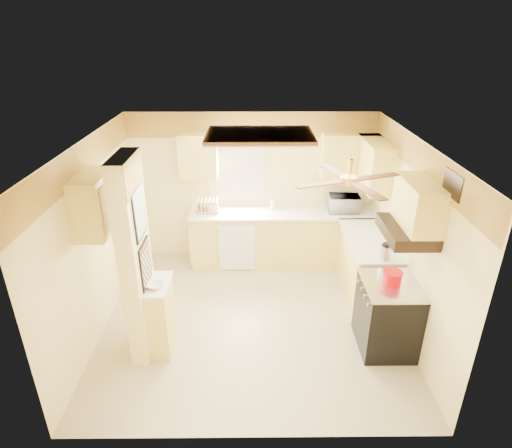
{
  "coord_description": "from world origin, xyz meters",
  "views": [
    {
      "loc": [
        0.01,
        -4.85,
        3.73
      ],
      "look_at": [
        0.05,
        0.35,
        1.3
      ],
      "focal_mm": 30.0,
      "sensor_mm": 36.0,
      "label": 1
    }
  ],
  "objects_px": {
    "bowl": "(155,285)",
    "dutch_oven": "(392,277)",
    "microwave": "(344,204)",
    "stove": "(387,315)",
    "kettle": "(385,252)"
  },
  "relations": [
    {
      "from": "dutch_oven",
      "to": "kettle",
      "type": "xyz_separation_m",
      "value": [
        0.05,
        0.52,
        0.06
      ]
    },
    {
      "from": "bowl",
      "to": "dutch_oven",
      "type": "height_order",
      "value": "dutch_oven"
    },
    {
      "from": "stove",
      "to": "kettle",
      "type": "bearing_deg",
      "value": 83.76
    },
    {
      "from": "bowl",
      "to": "kettle",
      "type": "distance_m",
      "value": 2.94
    },
    {
      "from": "microwave",
      "to": "dutch_oven",
      "type": "distance_m",
      "value": 2.13
    },
    {
      "from": "stove",
      "to": "bowl",
      "type": "relative_size",
      "value": 4.63
    },
    {
      "from": "stove",
      "to": "microwave",
      "type": "bearing_deg",
      "value": 94.41
    },
    {
      "from": "kettle",
      "to": "microwave",
      "type": "bearing_deg",
      "value": 98.03
    },
    {
      "from": "kettle",
      "to": "dutch_oven",
      "type": "bearing_deg",
      "value": -96.03
    },
    {
      "from": "bowl",
      "to": "dutch_oven",
      "type": "relative_size",
      "value": 0.84
    },
    {
      "from": "microwave",
      "to": "kettle",
      "type": "distance_m",
      "value": 1.62
    },
    {
      "from": "microwave",
      "to": "kettle",
      "type": "bearing_deg",
      "value": 99.98
    },
    {
      "from": "dutch_oven",
      "to": "kettle",
      "type": "relative_size",
      "value": 0.99
    },
    {
      "from": "dutch_oven",
      "to": "bowl",
      "type": "bearing_deg",
      "value": -177.75
    },
    {
      "from": "stove",
      "to": "kettle",
      "type": "distance_m",
      "value": 0.81
    }
  ]
}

